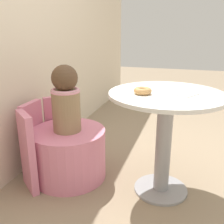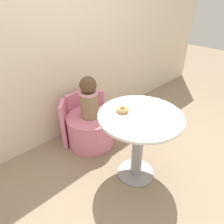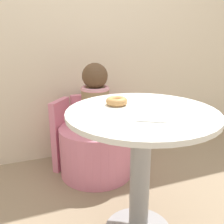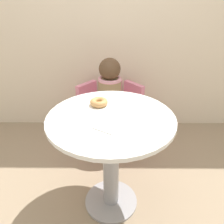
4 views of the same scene
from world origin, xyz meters
name	(u,v)px [view 2 (image 2 of 4)]	position (x,y,z in m)	size (l,w,h in m)	color
ground_plane	(131,173)	(0.00, 0.00, 0.00)	(12.00, 12.00, 0.00)	gray
back_wall	(60,40)	(0.00, 1.13, 1.20)	(6.00, 0.06, 2.40)	beige
round_table	(139,133)	(0.03, -0.03, 0.53)	(0.76, 0.76, 0.73)	#99999E
tub_chair	(91,130)	(0.02, 0.70, 0.20)	(0.57, 0.57, 0.39)	pink
booth_backrest	(79,116)	(0.02, 0.93, 0.29)	(0.67, 0.25, 0.58)	pink
child_figure	(89,98)	(0.02, 0.70, 0.64)	(0.21, 0.21, 0.50)	#937A56
donut	(123,110)	(-0.04, 0.12, 0.75)	(0.11, 0.11, 0.04)	tan
paper_napkin	(150,120)	(0.03, -0.14, 0.74)	(0.19, 0.19, 0.01)	white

